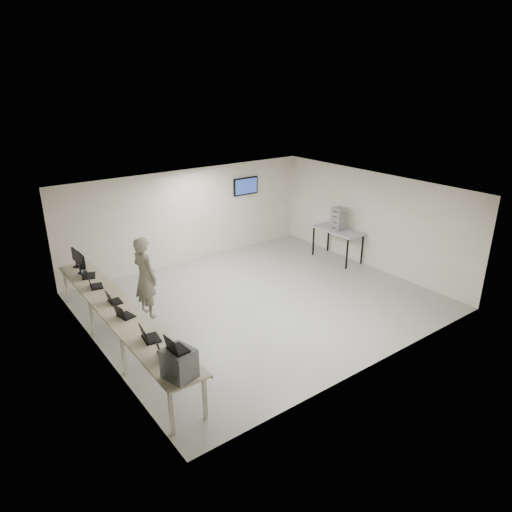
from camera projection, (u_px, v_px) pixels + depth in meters
room at (261, 247)px, 11.04m from camera, size 8.01×7.01×2.81m
workbench at (119, 312)px, 9.20m from camera, size 0.76×6.00×0.90m
equipment_box at (179, 363)px, 7.00m from camera, size 0.51×0.55×0.48m
laptop_on_box at (175, 347)px, 6.86m from camera, size 0.30×0.35×0.26m
laptop_0 at (164, 353)px, 7.56m from camera, size 0.38×0.42×0.29m
laptop_1 at (148, 336)px, 8.05m from camera, size 0.36×0.41×0.30m
laptop_2 at (123, 314)px, 8.84m from camera, size 0.34×0.38×0.26m
laptop_3 at (113, 300)px, 9.40m from camera, size 0.28×0.34×0.26m
laptop_4 at (94, 284)px, 10.09m from camera, size 0.36×0.40×0.28m
laptop_5 at (86, 274)px, 10.62m from camera, size 0.44×0.47×0.31m
monitor_near at (81, 261)px, 10.77m from camera, size 0.22×0.49×0.49m
monitor_far at (76, 257)px, 11.12m from camera, size 0.20×0.46×0.45m
soldier at (145, 277)px, 10.47m from camera, size 0.60×0.79×1.94m
side_table at (338, 232)px, 13.81m from camera, size 0.75×1.61×0.97m
storage_bins at (339, 219)px, 13.65m from camera, size 0.32×0.36×0.68m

